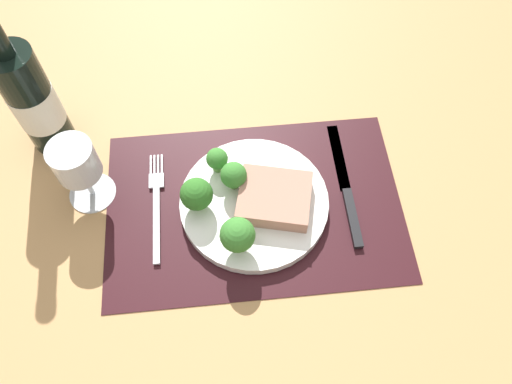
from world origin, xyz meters
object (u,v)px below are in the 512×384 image
Objects in this scene: steak at (274,198)px; fork at (157,205)px; plate at (254,203)px; knife at (347,193)px; wine_bottle at (32,99)px; wine_glass at (77,165)px.

steak reaches higher than fork.
steak is 18.53cm from fork.
knife is at bearing 2.05° from plate.
wine_bottle is at bearing 141.42° from fork.
knife is (30.00, -0.89, 0.05)cm from fork.
plate is 3.80cm from steak.
plate is at bearing -3.10° from fork.
plate is at bearing 167.30° from steak.
fork is 0.83× the size of knife.
plate is 1.00× the size of knife.
fork is (-15.19, 1.42, -0.55)cm from plate.
plate is at bearing -177.97° from knife.
knife is 1.87× the size of wine_glass.
plate is 37.25cm from wine_bottle.
steak reaches higher than knife.
plate is 0.78× the size of wine_bottle.
wine_bottle reaches higher than knife.
plate is 1.20× the size of fork.
wine_glass is (-10.16, 3.40, 7.89)cm from fork.
knife is (11.80, 1.21, -2.71)cm from steak.
steak reaches higher than plate.
wine_glass is (-25.35, 4.82, 7.34)cm from plate.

